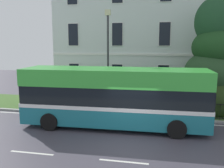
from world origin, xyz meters
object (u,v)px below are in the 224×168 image
Objects in this scene: georgian_townhouse at (145,23)px; street_lamp_post at (108,54)px; evergreen_tree at (213,73)px; litter_bin at (215,106)px; single_decker_bus at (114,97)px.

street_lamp_post is (-1.81, -8.65, -2.72)m from georgian_townhouse.
evergreen_tree is 6.86× the size of litter_bin.
georgian_townhouse is 1.53× the size of single_decker_bus.
single_decker_bus is at bearing -142.70° from evergreen_tree.
evergreen_tree is at bearing 11.64° from street_lamp_post.
georgian_townhouse is 12.77× the size of litter_bin.
evergreen_tree reaches higher than single_decker_bus.
evergreen_tree is 2.57m from litter_bin.
evergreen_tree is (5.20, -7.20, -4.00)m from georgian_townhouse.
street_lamp_post is at bearing 178.28° from litter_bin.
evergreen_tree is 1.25× the size of street_lamp_post.
street_lamp_post is (-1.04, 3.10, 2.24)m from single_decker_bus.
single_decker_bus is at bearing -153.96° from litter_bin.
litter_bin is (-0.05, -1.65, -1.96)m from evergreen_tree.
evergreen_tree is at bearing -54.18° from georgian_townhouse.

